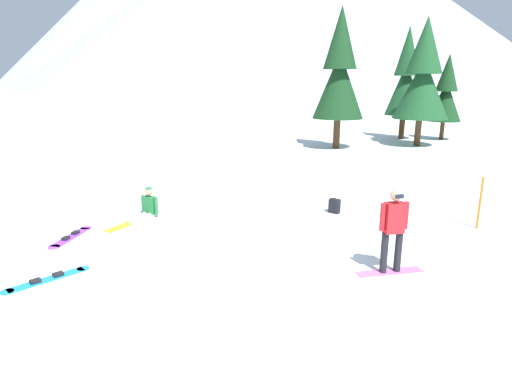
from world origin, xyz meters
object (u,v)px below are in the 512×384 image
at_px(trail_marker_pole, 480,203).
at_px(pine_tree_broad, 423,77).
at_px(snowboarder_foreground, 393,229).
at_px(pine_tree_short, 406,79).
at_px(pine_tree_slender, 339,73).
at_px(backpack_black, 335,206).
at_px(pine_tree_twin, 446,93).
at_px(loose_snowboard_near_left, 47,279).
at_px(snowboarder_midground, 145,208).
at_px(loose_snowboard_far_spare, 71,237).

height_order(trail_marker_pole, pine_tree_broad, pine_tree_broad).
bearing_deg(snowboarder_foreground, pine_tree_short, 81.03).
bearing_deg(trail_marker_pole, pine_tree_slender, 104.95).
bearing_deg(backpack_black, pine_tree_slender, 89.25).
xyz_separation_m(backpack_black, pine_tree_twin, (7.24, 17.99, 2.84)).
height_order(loose_snowboard_near_left, backpack_black, backpack_black).
relative_size(backpack_black, pine_tree_broad, 0.06).
xyz_separation_m(loose_snowboard_near_left, backpack_black, (5.83, 5.66, 0.19)).
height_order(snowboarder_midground, pine_tree_slender, pine_tree_slender).
relative_size(snowboarder_foreground, loose_snowboard_far_spare, 1.07).
xyz_separation_m(snowboarder_foreground, pine_tree_slender, (-0.96, 17.12, 3.36)).
distance_m(loose_snowboard_near_left, pine_tree_short, 26.12).
distance_m(snowboarder_midground, backpack_black, 5.71).
xyz_separation_m(loose_snowboard_near_left, pine_tree_broad, (10.92, 20.46, 4.08)).
height_order(trail_marker_pole, pine_tree_twin, pine_tree_twin).
bearing_deg(pine_tree_short, loose_snowboard_far_spare, -118.17).
bearing_deg(backpack_black, pine_tree_short, 75.58).
distance_m(loose_snowboard_far_spare, pine_tree_short, 24.45).
distance_m(backpack_black, pine_tree_twin, 19.60).
distance_m(backpack_black, pine_tree_short, 18.92).
bearing_deg(loose_snowboard_far_spare, pine_tree_twin, 56.67).
xyz_separation_m(loose_snowboard_far_spare, pine_tree_slender, (6.95, 16.33, 4.31)).
bearing_deg(snowboarder_midground, loose_snowboard_near_left, -94.10).
bearing_deg(loose_snowboard_far_spare, backpack_black, 26.09).
relative_size(loose_snowboard_near_left, pine_tree_twin, 0.28).
xyz_separation_m(pine_tree_broad, pine_tree_twin, (2.16, 3.19, -1.04)).
bearing_deg(loose_snowboard_far_spare, pine_tree_slender, 66.96).
height_order(pine_tree_slender, pine_tree_twin, pine_tree_slender).
xyz_separation_m(snowboarder_midground, trail_marker_pole, (9.39, 0.62, 0.42)).
xyz_separation_m(snowboarder_midground, pine_tree_short, (10.14, 19.37, 3.70)).
bearing_deg(pine_tree_broad, snowboarder_foreground, -101.81).
bearing_deg(snowboarder_foreground, loose_snowboard_far_spare, 174.34).
relative_size(snowboarder_foreground, snowboarder_midground, 1.01).
bearing_deg(backpack_black, loose_snowboard_far_spare, -153.91).
bearing_deg(loose_snowboard_far_spare, snowboarder_midground, 56.67).
bearing_deg(loose_snowboard_near_left, loose_snowboard_far_spare, 111.93).
bearing_deg(pine_tree_twin, snowboarder_midground, -123.33).
relative_size(loose_snowboard_near_left, backpack_black, 3.34).
bearing_deg(snowboarder_midground, pine_tree_broad, 56.81).
bearing_deg(pine_tree_broad, pine_tree_twin, 55.93).
xyz_separation_m(snowboarder_midground, pine_tree_slender, (5.70, 14.44, 4.02)).
bearing_deg(snowboarder_midground, pine_tree_short, 62.37).
relative_size(trail_marker_pole, pine_tree_broad, 0.19).
xyz_separation_m(snowboarder_midground, pine_tree_broad, (10.62, 16.23, 3.79)).
bearing_deg(trail_marker_pole, pine_tree_broad, 85.51).
height_order(snowboarder_foreground, snowboarder_midground, snowboarder_foreground).
xyz_separation_m(loose_snowboard_near_left, trail_marker_pole, (9.69, 4.85, 0.70)).
relative_size(loose_snowboard_near_left, trail_marker_pole, 1.09).
bearing_deg(loose_snowboard_near_left, pine_tree_twin, 61.07).
bearing_deg(pine_tree_short, pine_tree_broad, -81.45).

